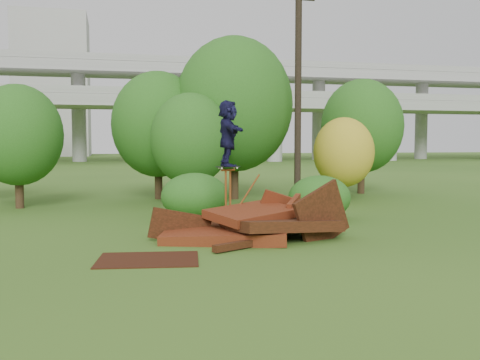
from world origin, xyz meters
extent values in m
plane|color=#2D5116|center=(0.00, 0.00, 0.00)|extent=(240.00, 240.00, 0.00)
cube|color=#4D1D0D|center=(-1.37, 1.28, 0.18)|extent=(3.82, 3.00, 0.56)
cube|color=black|center=(0.13, 0.98, 0.42)|extent=(3.27, 2.47, 0.57)
cube|color=#4D1D0D|center=(-0.57, 1.48, 0.70)|extent=(2.82, 2.47, 0.50)
cube|color=black|center=(1.23, 0.78, 0.65)|extent=(1.96, 0.87, 2.01)
cube|color=#4D1D0D|center=(0.43, 2.28, 0.55)|extent=(1.61, 0.46, 1.53)
cube|color=black|center=(-2.57, 1.68, 0.35)|extent=(1.81, 0.26, 1.16)
cube|color=black|center=(-1.07, 0.08, 0.12)|extent=(1.98, 1.17, 0.18)
cube|color=#4D1D0D|center=(0.83, 1.98, 0.95)|extent=(0.84, 1.27, 0.34)
cylinder|color=brown|center=(-1.20, 2.09, 0.94)|extent=(0.06, 0.06, 1.89)
cylinder|color=brown|center=(-1.06, 2.13, 0.94)|extent=(0.06, 0.06, 1.89)
cylinder|color=brown|center=(-1.13, 2.11, 1.89)|extent=(0.45, 0.20, 0.06)
cube|color=black|center=(-1.13, 2.11, 1.98)|extent=(0.73, 0.40, 0.02)
cylinder|color=silver|center=(-1.35, 1.96, 1.95)|extent=(0.06, 0.04, 0.05)
cylinder|color=silver|center=(-1.39, 2.10, 1.95)|extent=(0.06, 0.04, 0.05)
cylinder|color=silver|center=(-0.86, 2.12, 1.95)|extent=(0.06, 0.04, 0.05)
cylinder|color=silver|center=(-0.91, 2.26, 1.95)|extent=(0.06, 0.04, 0.05)
imported|color=#141336|center=(-1.13, 2.11, 2.94)|extent=(0.61, 1.77, 1.89)
cube|color=black|center=(-3.60, -0.75, 0.01)|extent=(2.48, 1.92, 0.03)
cylinder|color=black|center=(-8.09, 10.25, 0.82)|extent=(0.34, 0.34, 1.65)
ellipsoid|color=#1C4412|center=(-8.09, 10.25, 2.98)|extent=(3.57, 3.57, 4.11)
cylinder|color=black|center=(-2.27, 12.56, 0.96)|extent=(0.36, 0.36, 1.91)
ellipsoid|color=#1C4412|center=(-2.27, 12.56, 3.54)|extent=(4.33, 4.33, 4.98)
cylinder|color=black|center=(-1.16, 9.50, 0.78)|extent=(0.33, 0.33, 1.56)
ellipsoid|color=#1C4412|center=(-1.16, 9.50, 2.82)|extent=(3.39, 3.39, 3.89)
cylinder|color=black|center=(1.22, 11.70, 1.20)|extent=(0.41, 0.41, 2.40)
ellipsoid|color=#1C4412|center=(1.22, 11.70, 4.47)|extent=(5.50, 5.50, 6.32)
cylinder|color=black|center=(5.90, 9.73, 0.60)|extent=(0.30, 0.30, 1.19)
ellipsoid|color=#A58C19|center=(5.90, 9.73, 2.24)|extent=(2.77, 2.77, 3.19)
cylinder|color=black|center=(8.33, 12.88, 0.97)|extent=(0.37, 0.37, 1.94)
ellipsoid|color=#1C4412|center=(8.33, 12.88, 3.54)|extent=(4.26, 4.26, 4.90)
ellipsoid|color=#1C4412|center=(-1.60, 5.48, 0.81)|extent=(2.35, 2.17, 1.63)
ellipsoid|color=#1C4412|center=(2.58, 4.35, 0.77)|extent=(2.18, 2.00, 1.54)
cylinder|color=black|center=(3.23, 8.48, 4.69)|extent=(0.28, 0.28, 9.37)
cube|color=gray|center=(0.00, 60.00, 8.00)|extent=(160.00, 9.00, 1.40)
cube|color=gray|center=(0.00, 66.00, 13.00)|extent=(160.00, 9.00, 1.40)
cylinder|color=gray|center=(-18.00, 60.00, 4.00)|extent=(2.20, 2.20, 8.00)
cylinder|color=gray|center=(0.00, 60.00, 4.00)|extent=(2.20, 2.20, 8.00)
cylinder|color=gray|center=(18.00, 60.00, 4.00)|extent=(2.20, 2.20, 8.00)
cube|color=#9E9E99|center=(-16.00, 102.00, 14.00)|extent=(14.00, 14.00, 28.00)
camera|label=1|loc=(-4.33, -12.91, 2.67)|focal=40.00mm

